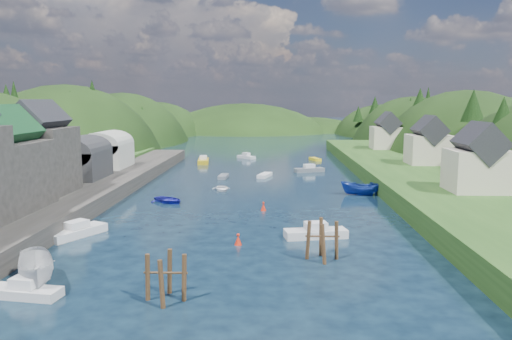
{
  "coord_description": "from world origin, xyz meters",
  "views": [
    {
      "loc": [
        2.32,
        -38.26,
        13.32
      ],
      "look_at": [
        0.0,
        28.0,
        4.0
      ],
      "focal_mm": 35.0,
      "sensor_mm": 36.0,
      "label": 1
    }
  ],
  "objects_px": {
    "piling_cluster_near": "(166,281)",
    "piling_cluster_far": "(322,243)",
    "channel_buoy_far": "(263,207)",
    "channel_buoy_near": "(238,240)"
  },
  "relations": [
    {
      "from": "piling_cluster_near",
      "to": "piling_cluster_far",
      "type": "distance_m",
      "value": 14.52
    },
    {
      "from": "piling_cluster_near",
      "to": "channel_buoy_far",
      "type": "height_order",
      "value": "piling_cluster_near"
    },
    {
      "from": "piling_cluster_near",
      "to": "channel_buoy_far",
      "type": "xyz_separation_m",
      "value": [
        5.97,
        27.62,
        -0.85
      ]
    },
    {
      "from": "piling_cluster_near",
      "to": "channel_buoy_near",
      "type": "bearing_deg",
      "value": 73.34
    },
    {
      "from": "piling_cluster_far",
      "to": "channel_buoy_far",
      "type": "xyz_separation_m",
      "value": [
        -5.32,
        18.47,
        -0.9
      ]
    },
    {
      "from": "channel_buoy_far",
      "to": "piling_cluster_near",
      "type": "bearing_deg",
      "value": -102.19
    },
    {
      "from": "piling_cluster_far",
      "to": "channel_buoy_far",
      "type": "bearing_deg",
      "value": 106.05
    },
    {
      "from": "channel_buoy_near",
      "to": "channel_buoy_far",
      "type": "distance_m",
      "value": 14.69
    },
    {
      "from": "piling_cluster_near",
      "to": "channel_buoy_far",
      "type": "relative_size",
      "value": 3.45
    },
    {
      "from": "channel_buoy_near",
      "to": "channel_buoy_far",
      "type": "xyz_separation_m",
      "value": [
        2.06,
        14.55,
        0.0
      ]
    }
  ]
}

